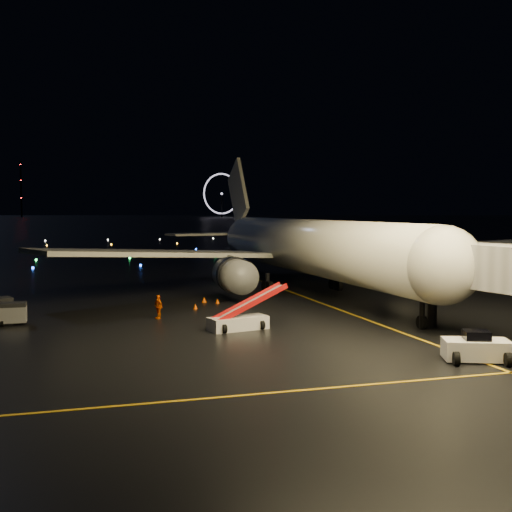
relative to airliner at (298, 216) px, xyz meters
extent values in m
plane|color=black|center=(-13.43, 272.46, -8.10)|extent=(2000.00, 2000.00, 0.00)
cube|color=#C99810|center=(-1.43, -12.54, -8.09)|extent=(0.25, 80.00, 0.02)
cube|color=#C99810|center=(-18.43, -37.54, -8.09)|extent=(60.00, 0.25, 0.02)
cube|color=silver|center=(-1.55, -34.62, -7.21)|extent=(4.21, 3.20, 1.79)
imported|color=#F55A00|center=(-17.43, -14.71, -7.13)|extent=(0.87, 1.24, 1.95)
cone|color=#F55000|center=(-10.92, -7.89, -7.87)|extent=(0.51, 0.51, 0.46)
cone|color=#F55000|center=(-12.00, -6.92, -7.83)|extent=(0.57, 0.57, 0.55)
cone|color=#F55000|center=(-13.57, -10.60, -7.87)|extent=(0.47, 0.47, 0.47)
cylinder|color=black|center=(-73.43, 712.46, 23.90)|extent=(1.80, 1.80, 64.00)
cube|color=gray|center=(-28.57, -14.30, -7.25)|extent=(2.05, 1.46, 1.71)
camera|label=1|loc=(-24.44, -66.47, 0.75)|focal=45.00mm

